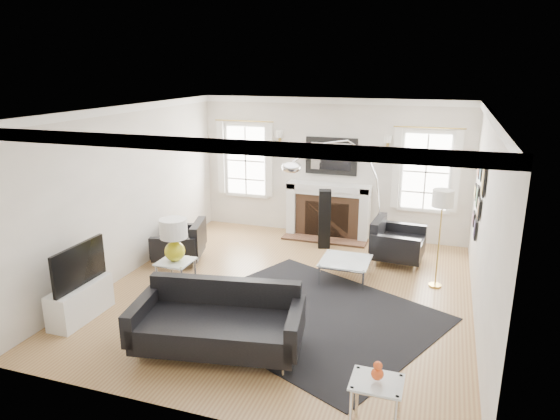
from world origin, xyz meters
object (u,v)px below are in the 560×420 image
(armchair_left, at_px, (182,244))
(arc_floor_lamp, at_px, (338,196))
(fireplace, at_px, (328,211))
(armchair_right, at_px, (395,243))
(sofa, at_px, (219,323))
(coffee_table, at_px, (346,262))
(gourd_lamp, at_px, (174,237))

(armchair_left, bearing_deg, arc_floor_lamp, 18.01)
(fireplace, bearing_deg, arc_floor_lamp, -70.82)
(armchair_left, relative_size, armchair_right, 1.08)
(sofa, distance_m, arc_floor_lamp, 3.47)
(armchair_right, xyz_separation_m, coffee_table, (-0.68, -1.04, -0.05))
(gourd_lamp, xyz_separation_m, arc_floor_lamp, (2.04, 2.05, 0.30))
(sofa, xyz_separation_m, gourd_lamp, (-1.29, 1.22, 0.57))
(coffee_table, height_order, gourd_lamp, gourd_lamp)
(fireplace, distance_m, gourd_lamp, 3.76)
(armchair_left, bearing_deg, fireplace, 45.63)
(sofa, bearing_deg, fireplace, 86.54)
(sofa, xyz_separation_m, armchair_right, (1.74, 3.62, -0.00))
(armchair_right, bearing_deg, coffee_table, -123.24)
(arc_floor_lamp, bearing_deg, gourd_lamp, -134.77)
(armchair_right, xyz_separation_m, gourd_lamp, (-3.03, -2.40, 0.57))
(fireplace, distance_m, armchair_right, 1.78)
(armchair_left, relative_size, coffee_table, 1.40)
(sofa, relative_size, gourd_lamp, 3.29)
(fireplace, xyz_separation_m, arc_floor_lamp, (0.47, -1.34, 0.69))
(sofa, height_order, armchair_left, sofa)
(armchair_left, distance_m, coffee_table, 2.92)
(armchair_left, distance_m, armchair_right, 3.79)
(fireplace, distance_m, arc_floor_lamp, 1.58)
(coffee_table, bearing_deg, gourd_lamp, -150.02)
(armchair_right, height_order, arc_floor_lamp, arc_floor_lamp)
(fireplace, bearing_deg, gourd_lamp, -114.84)
(armchair_left, xyz_separation_m, coffee_table, (2.92, 0.15, -0.03))
(fireplace, xyz_separation_m, armchair_left, (-2.14, -2.19, -0.20))
(armchair_left, height_order, arc_floor_lamp, arc_floor_lamp)
(gourd_lamp, bearing_deg, armchair_left, 115.20)
(fireplace, relative_size, armchair_left, 1.55)
(coffee_table, bearing_deg, fireplace, 110.94)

